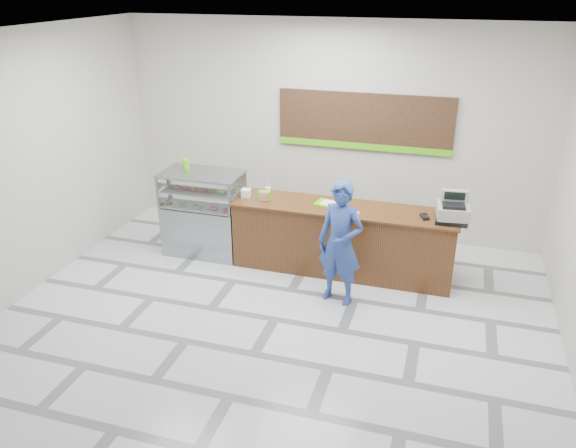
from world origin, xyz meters
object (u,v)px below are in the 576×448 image
(serving_tray, at_px, (329,204))
(customer, at_px, (340,243))
(cash_register, at_px, (453,210))
(display_case, at_px, (204,212))
(sales_counter, at_px, (342,239))

(serving_tray, relative_size, customer, 0.26)
(customer, bearing_deg, cash_register, 42.41)
(display_case, distance_m, cash_register, 3.75)
(display_case, xyz_separation_m, cash_register, (3.72, -0.05, 0.50))
(sales_counter, xyz_separation_m, customer, (0.13, -0.82, 0.34))
(sales_counter, distance_m, customer, 0.90)
(display_case, xyz_separation_m, serving_tray, (2.00, 0.04, 0.36))
(display_case, bearing_deg, serving_tray, 1.15)
(cash_register, height_order, customer, customer)
(display_case, xyz_separation_m, customer, (2.35, -0.82, 0.18))
(customer, bearing_deg, sales_counter, 112.03)
(serving_tray, bearing_deg, display_case, -168.45)
(cash_register, relative_size, customer, 0.28)
(serving_tray, bearing_deg, customer, -57.37)
(sales_counter, distance_m, display_case, 2.23)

